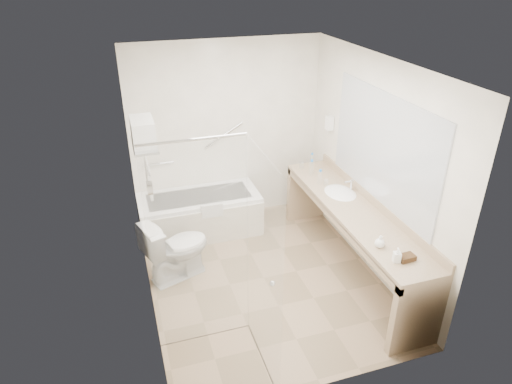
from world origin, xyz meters
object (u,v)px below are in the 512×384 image
object	(u,v)px
bathtub	(200,214)
vanity_counter	(352,224)
toilet	(176,249)
amenity_basket	(407,258)
water_bottle_left	(312,160)

from	to	relation	value
bathtub	vanity_counter	bearing A→B (deg)	-42.35
vanity_counter	toilet	world-z (taller)	vanity_counter
bathtub	toilet	distance (m)	0.99
amenity_basket	water_bottle_left	world-z (taller)	water_bottle_left
water_bottle_left	toilet	bearing A→B (deg)	-159.72
toilet	amenity_basket	world-z (taller)	amenity_basket
vanity_counter	toilet	distance (m)	2.06
vanity_counter	water_bottle_left	distance (m)	1.28
bathtub	amenity_basket	world-z (taller)	amenity_basket
toilet	amenity_basket	xyz separation A→B (m)	(1.97, -1.54, 0.49)
bathtub	water_bottle_left	bearing A→B (deg)	-5.12
toilet	amenity_basket	distance (m)	2.54
toilet	water_bottle_left	xyz separation A→B (m)	(2.00, 0.74, 0.55)
toilet	water_bottle_left	world-z (taller)	water_bottle_left
vanity_counter	amenity_basket	world-z (taller)	vanity_counter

